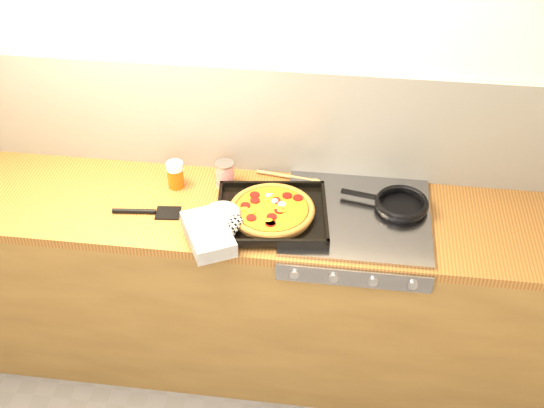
# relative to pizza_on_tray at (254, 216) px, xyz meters

# --- Properties ---
(room_shell) EXTENTS (3.20, 3.20, 3.20)m
(room_shell) POSITION_rel_pizza_on_tray_xyz_m (-0.04, 0.39, 0.20)
(room_shell) COLOR white
(room_shell) RESTS_ON ground
(counter_run) EXTENTS (3.20, 0.62, 0.90)m
(counter_run) POSITION_rel_pizza_on_tray_xyz_m (-0.04, 0.10, -0.50)
(counter_run) COLOR olive
(counter_run) RESTS_ON ground
(stovetop) EXTENTS (0.60, 0.56, 0.02)m
(stovetop) POSITION_rel_pizza_on_tray_xyz_m (0.41, 0.10, -0.04)
(stovetop) COLOR gray
(stovetop) RESTS_ON counter_run
(pizza_on_tray) EXTENTS (0.60, 0.57, 0.08)m
(pizza_on_tray) POSITION_rel_pizza_on_tray_xyz_m (0.00, 0.00, 0.00)
(pizza_on_tray) COLOR black
(pizza_on_tray) RESTS_ON stovetop
(frying_pan) EXTENTS (0.38, 0.26, 0.04)m
(frying_pan) POSITION_rel_pizza_on_tray_xyz_m (0.59, 0.17, -0.01)
(frying_pan) COLOR black
(frying_pan) RESTS_ON stovetop
(tomato_can) EXTENTS (0.08, 0.08, 0.12)m
(tomato_can) POSITION_rel_pizza_on_tray_xyz_m (-0.17, 0.25, 0.01)
(tomato_can) COLOR #A20D1C
(tomato_can) RESTS_ON counter_run
(juice_glass) EXTENTS (0.09, 0.09, 0.12)m
(juice_glass) POSITION_rel_pizza_on_tray_xyz_m (-0.38, 0.22, 0.02)
(juice_glass) COLOR #CF4F0C
(juice_glass) RESTS_ON counter_run
(wooden_spoon) EXTENTS (0.30, 0.08, 0.02)m
(wooden_spoon) POSITION_rel_pizza_on_tray_xyz_m (0.13, 0.33, -0.04)
(wooden_spoon) COLOR #AC7A49
(wooden_spoon) RESTS_ON counter_run
(black_spatula) EXTENTS (0.29, 0.09, 0.02)m
(black_spatula) POSITION_rel_pizza_on_tray_xyz_m (-0.45, 0.02, -0.04)
(black_spatula) COLOR black
(black_spatula) RESTS_ON counter_run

